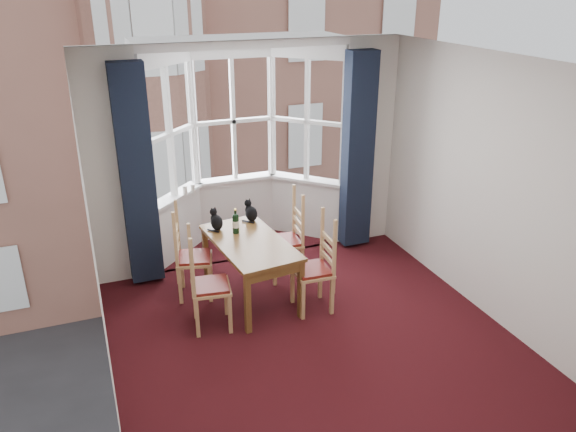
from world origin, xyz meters
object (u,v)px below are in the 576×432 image
chair_left_near (202,288)px  chair_right_far (291,241)px  candle_short (193,188)px  dining_table (250,248)px  chair_right_near (320,270)px  candle_tall (185,190)px  chair_left_far (186,259)px  wine_bottle (236,222)px  cat_right (251,212)px  cat_left (216,221)px

chair_left_near → chair_right_far: 1.47m
chair_left_near → candle_short: (0.32, 1.78, 0.45)m
dining_table → chair_right_near: chair_right_near is taller
chair_right_far → candle_tall: candle_tall is taller
chair_right_far → candle_short: (-0.96, 1.07, 0.45)m
chair_left_far → candle_tall: size_ratio=8.12×
dining_table → candle_short: candle_short is taller
chair_left_near → chair_right_far: same height
chair_right_far → wine_bottle: bearing=-175.0°
candle_tall → candle_short: candle_tall is taller
dining_table → chair_right_near: (0.66, -0.47, -0.17)m
cat_right → wine_bottle: (-0.27, -0.29, 0.03)m
chair_left_near → chair_left_far: bearing=91.6°
chair_right_near → wine_bottle: bearing=135.4°
chair_left_near → candle_tall: bearing=83.2°
chair_left_near → wine_bottle: size_ratio=3.07×
candle_tall → chair_right_far: bearing=-44.1°
dining_table → candle_tall: bearing=108.0°
cat_right → dining_table: bearing=-109.2°
wine_bottle → cat_left: bearing=135.4°
chair_right_far → wine_bottle: 0.82m
cat_right → chair_left_near: bearing=-131.8°
cat_left → wine_bottle: wine_bottle is taller
dining_table → chair_left_far: size_ratio=1.56×
chair_right_near → wine_bottle: size_ratio=3.07×
dining_table → chair_left_near: (-0.65, -0.39, -0.17)m
chair_left_near → chair_right_near: 1.32m
dining_table → cat_left: cat_left is taller
chair_left_near → candle_short: 1.87m
chair_left_near → cat_left: size_ratio=3.42×
cat_left → chair_right_far: bearing=-7.6°
dining_table → chair_right_far: (0.63, 0.33, -0.17)m
dining_table → candle_tall: size_ratio=12.70×
candle_tall → candle_short: (0.11, 0.03, -0.00)m
candle_tall → candle_short: 0.11m
dining_table → candle_short: size_ratio=13.05×
dining_table → candle_tall: (-0.44, 1.37, 0.29)m
chair_right_far → candle_tall: size_ratio=8.12×
wine_bottle → cat_right: bearing=46.4°
cat_left → candle_tall: bearing=100.9°
dining_table → cat_right: bearing=70.8°
candle_tall → dining_table: bearing=-72.0°
chair_right_near → cat_left: size_ratio=3.42×
cat_left → candle_short: (-0.07, 0.95, 0.09)m
chair_right_near → cat_right: cat_right is taller
cat_right → cat_left: bearing=-166.8°
candle_tall → wine_bottle: bearing=-71.9°
chair_right_far → wine_bottle: size_ratio=3.07×
dining_table → candle_short: 1.46m
cat_left → candle_short: bearing=94.1°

